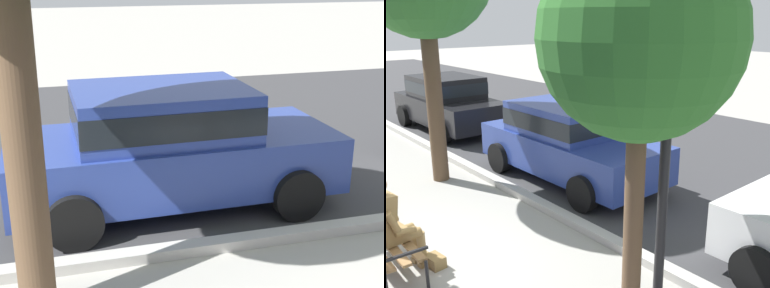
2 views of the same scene
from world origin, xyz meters
TOP-DOWN VIEW (x-y plane):
  - street_surface at (0.00, 7.50)m, footprint 60.00×9.00m
  - curb_stone at (0.00, 2.90)m, footprint 60.00×0.20m
  - parked_car_blue at (-1.36, 4.20)m, footprint 4.11×1.95m

SIDE VIEW (x-z plane):
  - street_surface at x=0.00m, z-range 0.00..0.01m
  - curb_stone at x=0.00m, z-range 0.00..0.12m
  - parked_car_blue at x=-1.36m, z-range 0.06..1.62m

